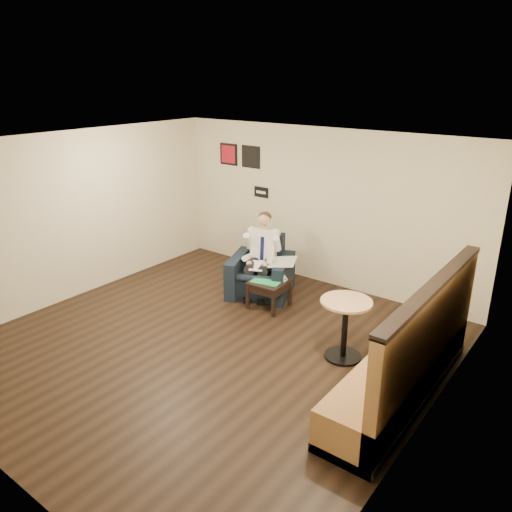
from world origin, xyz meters
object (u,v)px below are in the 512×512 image
Objects in this scene: armchair at (261,267)px; seated_man at (259,260)px; banquette at (404,339)px; cafe_table at (345,329)px; side_table at (269,294)px; coffee_mug at (283,278)px; green_folder at (267,281)px; smartphone at (277,278)px.

seated_man is (0.05, -0.12, 0.18)m from armchair.
banquette reaches higher than armchair.
banquette reaches higher than cafe_table.
seated_man is at bearing 157.55° from banquette.
side_table is 2.88m from banquette.
seated_man is at bearing -90.00° from armchair.
armchair is 0.66m from coffee_mug.
cafe_table is (1.75, -0.64, -0.04)m from green_folder.
smartphone is at bearing -43.25° from armchair.
armchair is at bearing 155.97° from banquette.
cafe_table is at bearing -44.69° from seated_man.
cafe_table reaches higher than side_table.
green_folder is 0.20m from smartphone.
side_table is at bearing 158.99° from banquette.
cafe_table is (-0.92, 0.36, -0.33)m from banquette.
side_table is 0.36m from coffee_mug.
cafe_table is at bearing 158.97° from banquette.
side_table is at bearing -97.35° from smartphone.
coffee_mug reaches higher than side_table.
coffee_mug reaches higher than green_folder.
smartphone is 2.87m from banquette.
side_table is 0.29m from smartphone.
coffee_mug is at bearing 36.12° from green_folder.
armchair is 0.52m from smartphone.
seated_man is 9.37× the size of smartphone.
armchair reaches higher than green_folder.
banquette reaches higher than side_table.
cafe_table is at bearing -18.72° from smartphone.
green_folder is 4.74× the size of coffee_mug.
cafe_table is at bearing -27.22° from coffee_mug.
armchair is 1.80× the size of side_table.
seated_man reaches higher than coffee_mug.
cafe_table is (1.54, -0.79, -0.09)m from coffee_mug.
green_folder is at bearing -143.88° from coffee_mug.
coffee_mug is (0.57, -0.11, -0.16)m from seated_man.
banquette is (3.03, -1.25, 0.08)m from seated_man.
seated_man is 1.59× the size of cafe_table.
coffee_mug is 0.15m from smartphone.
armchair is 2.39m from cafe_table.
seated_man is at bearing 169.30° from coffee_mug.
cafe_table is (2.16, -1.02, -0.07)m from armchair.
smartphone is at bearing 165.33° from coffee_mug.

